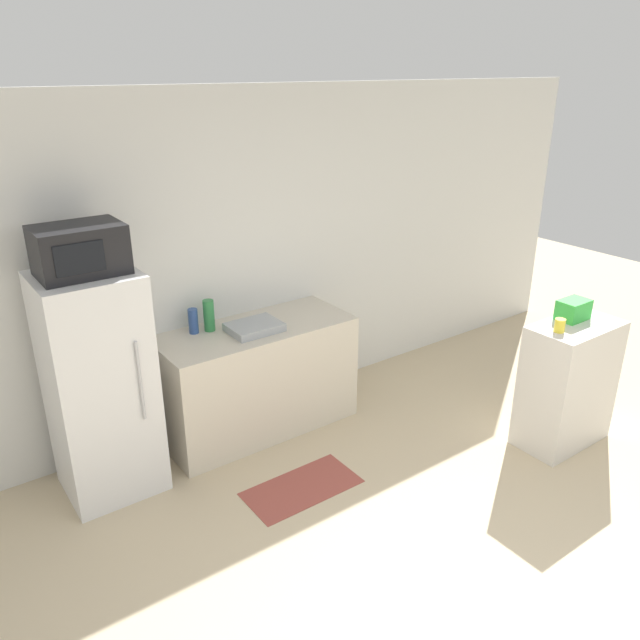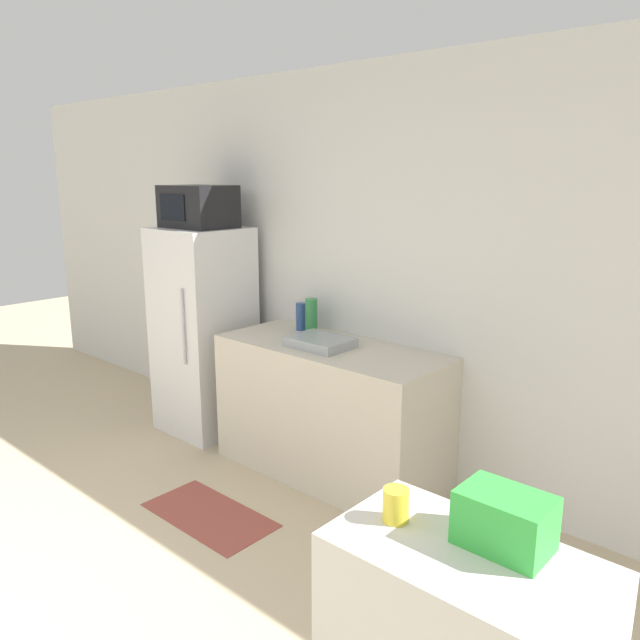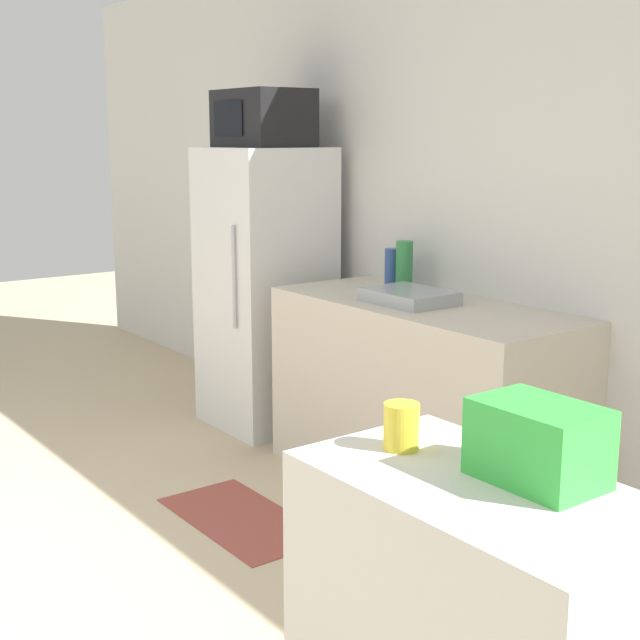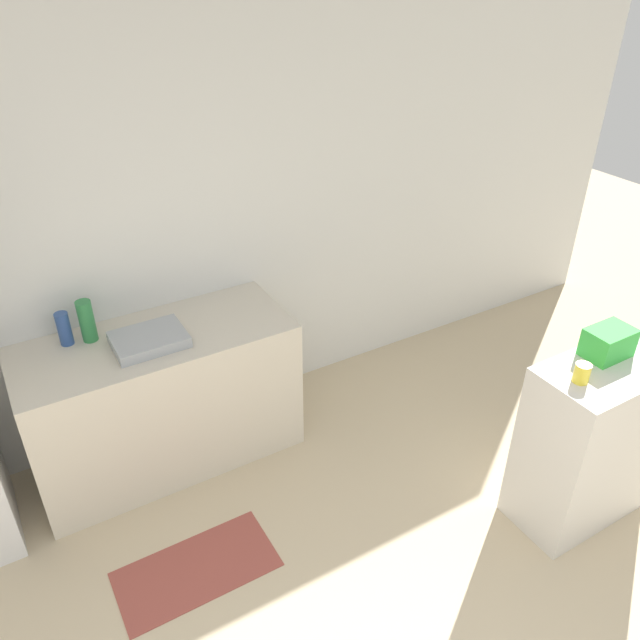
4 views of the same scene
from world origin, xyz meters
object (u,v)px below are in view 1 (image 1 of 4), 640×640
object	(u,v)px
microwave	(79,250)
basket	(573,310)
bottle_short	(193,321)
jar	(560,325)
bottle_tall	(209,315)
refrigerator	(100,386)

from	to	relation	value
microwave	basket	distance (m)	3.43
bottle_short	jar	distance (m)	2.63
basket	microwave	bearing A→B (deg)	155.46
microwave	bottle_tall	size ratio (longest dim) A/B	2.14
bottle_tall	basket	world-z (taller)	basket
microwave	bottle_short	distance (m)	1.10
basket	jar	xyz separation A→B (m)	(-0.28, -0.09, -0.03)
refrigerator	microwave	bearing A→B (deg)	-109.66
bottle_tall	basket	size ratio (longest dim) A/B	1.03
refrigerator	bottle_tall	world-z (taller)	refrigerator
bottle_short	jar	bearing A→B (deg)	-40.80
microwave	bottle_short	size ratio (longest dim) A/B	2.71
basket	jar	distance (m)	0.30
bottle_tall	bottle_short	distance (m)	0.12
microwave	basket	bearing A→B (deg)	-24.54
microwave	jar	xyz separation A→B (m)	(2.78, -1.49, -0.67)
refrigerator	bottle_short	bearing A→B (deg)	16.52
refrigerator	bottle_tall	bearing A→B (deg)	13.03
bottle_short	basket	distance (m)	2.80
bottle_tall	jar	world-z (taller)	bottle_tall
bottle_short	basket	world-z (taller)	basket
bottle_tall	bottle_short	world-z (taller)	bottle_tall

